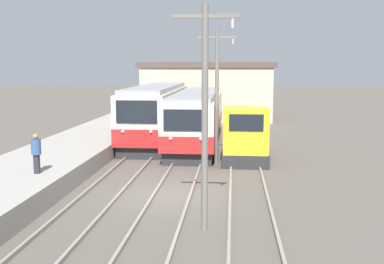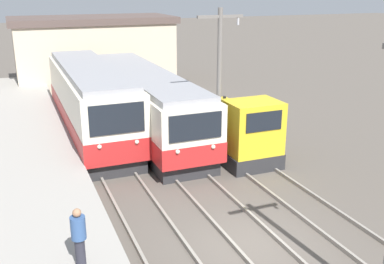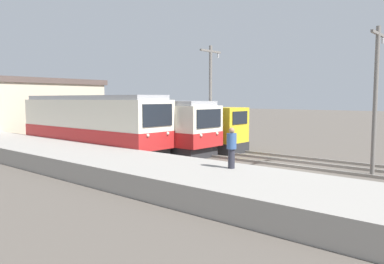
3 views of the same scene
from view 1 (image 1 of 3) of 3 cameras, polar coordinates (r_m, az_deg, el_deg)
ground_plane at (r=18.10m, az=-3.08°, el=-8.00°), size 200.00×200.00×0.00m
platform_left at (r=19.86m, az=-21.33°, el=-5.79°), size 4.50×54.00×0.87m
track_left at (r=18.63m, az=-11.09°, el=-7.45°), size 1.54×60.00×0.14m
track_center at (r=18.06m, az=-2.45°, el=-7.81°), size 1.54×60.00×0.14m
track_right at (r=17.92m, az=7.20°, el=-8.00°), size 1.54×60.00×0.14m
commuter_train_left at (r=30.50m, az=-4.49°, el=2.06°), size 2.84×12.85×3.79m
commuter_train_center at (r=29.60m, az=0.68°, el=1.60°), size 2.84×14.54×3.44m
shunting_locomotive at (r=24.75m, az=6.70°, el=-0.73°), size 2.40×5.71×3.00m
catenary_mast_near at (r=13.55m, az=1.67°, el=2.72°), size 2.00×0.20×6.90m
catenary_mast_mid at (r=23.21m, az=3.19°, el=5.07°), size 2.00×0.20×6.90m
person_on_platform at (r=18.77m, az=-19.17°, el=-2.41°), size 0.38×0.38×1.60m
station_building at (r=43.32m, az=1.97°, el=5.26°), size 12.60×6.30×5.45m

